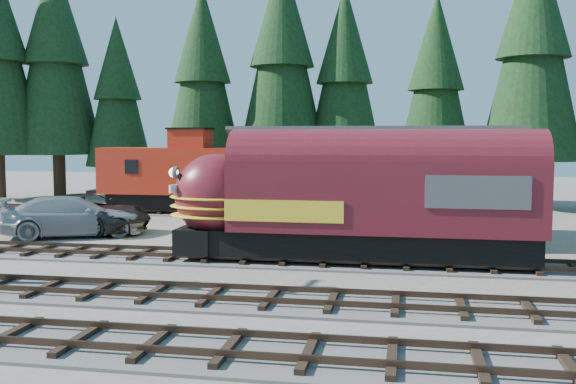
% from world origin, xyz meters
% --- Properties ---
extents(ground, '(120.00, 120.00, 0.00)m').
position_xyz_m(ground, '(0.00, 0.00, 0.00)').
color(ground, '#6B665B').
rests_on(ground, ground).
extents(track_spur, '(32.00, 3.20, 0.33)m').
position_xyz_m(track_spur, '(-10.00, 18.00, 0.06)').
color(track_spur, '#4C4947').
rests_on(track_spur, ground).
extents(depot, '(12.80, 7.00, 5.30)m').
position_xyz_m(depot, '(-0.00, 10.50, 2.96)').
color(depot, gold).
rests_on(depot, ground).
extents(conifer_backdrop, '(79.57, 20.68, 16.72)m').
position_xyz_m(conifer_backdrop, '(3.70, 25.05, 10.06)').
color(conifer_backdrop, black).
rests_on(conifer_backdrop, ground).
extents(locomotive, '(14.10, 2.80, 3.83)m').
position_xyz_m(locomotive, '(-0.87, 4.00, 2.28)').
color(locomotive, black).
rests_on(locomotive, ground).
extents(caboose, '(9.48, 2.75, 4.93)m').
position_xyz_m(caboose, '(-12.59, 18.00, 2.46)').
color(caboose, black).
rests_on(caboose, ground).
extents(pickup_truck_a, '(7.50, 4.90, 1.92)m').
position_xyz_m(pickup_truck_a, '(-14.52, 9.92, 0.96)').
color(pickup_truck_a, black).
rests_on(pickup_truck_a, ground).
extents(pickup_truck_b, '(7.22, 5.41, 1.95)m').
position_xyz_m(pickup_truck_b, '(-14.41, 8.43, 0.97)').
color(pickup_truck_b, '#A5A7AC').
rests_on(pickup_truck_b, ground).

